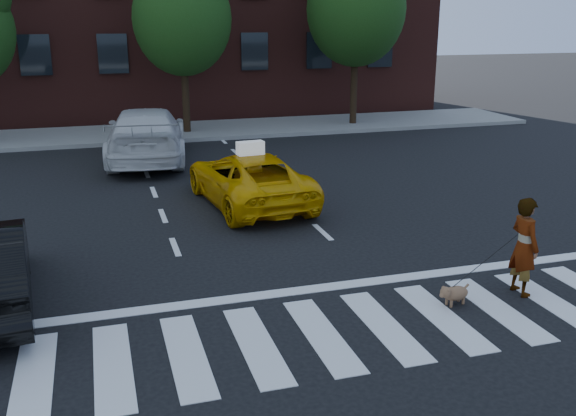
{
  "coord_description": "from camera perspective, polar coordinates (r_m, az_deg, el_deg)",
  "views": [
    {
      "loc": [
        -2.96,
        -8.02,
        4.55
      ],
      "look_at": [
        0.35,
        2.89,
        1.1
      ],
      "focal_mm": 40.0,
      "sensor_mm": 36.0,
      "label": 1
    }
  ],
  "objects": [
    {
      "name": "taxi_sign",
      "position": [
        15.55,
        -3.37,
        5.34
      ],
      "size": [
        0.68,
        0.35,
        0.32
      ],
      "primitive_type": "cube",
      "rotation": [
        0.0,
        0.0,
        3.25
      ],
      "color": "white",
      "rests_on": "taxi"
    },
    {
      "name": "crosswalk",
      "position": [
        9.68,
        3.04,
        -11.17
      ],
      "size": [
        13.0,
        2.4,
        0.01
      ],
      "primitive_type": "cube",
      "color": "silver",
      "rests_on": "ground"
    },
    {
      "name": "dog",
      "position": [
        10.84,
        14.49,
        -7.35
      ],
      "size": [
        0.61,
        0.32,
        0.35
      ],
      "rotation": [
        0.0,
        0.0,
        0.21
      ],
      "color": "#855F43",
      "rests_on": "ground"
    },
    {
      "name": "white_suv",
      "position": [
        21.19,
        -12.48,
        6.4
      ],
      "size": [
        3.08,
        6.14,
        1.71
      ],
      "primitive_type": "imported",
      "rotation": [
        0.0,
        0.0,
        3.02
      ],
      "color": "silver",
      "rests_on": "ground"
    },
    {
      "name": "taxi",
      "position": [
        15.92,
        -3.49,
        2.62
      ],
      "size": [
        2.63,
        4.87,
        1.3
      ],
      "primitive_type": "imported",
      "rotation": [
        0.0,
        0.0,
        3.25
      ],
      "color": "#D89B04",
      "rests_on": "ground"
    },
    {
      "name": "stop_line",
      "position": [
        11.04,
        0.2,
        -7.46
      ],
      "size": [
        12.0,
        0.3,
        0.01
      ],
      "primitive_type": "cube",
      "color": "silver",
      "rests_on": "ground"
    },
    {
      "name": "ground",
      "position": [
        9.68,
        3.04,
        -11.21
      ],
      "size": [
        120.0,
        120.0,
        0.0
      ],
      "primitive_type": "plane",
      "color": "black",
      "rests_on": "ground"
    },
    {
      "name": "woman",
      "position": [
        11.4,
        20.25,
        -3.21
      ],
      "size": [
        0.42,
        0.63,
        1.69
      ],
      "primitive_type": "imported",
      "rotation": [
        0.0,
        0.0,
        1.6
      ],
      "color": "#999999",
      "rests_on": "ground"
    },
    {
      "name": "tree_mid",
      "position": [
        25.26,
        -9.36,
        17.31
      ],
      "size": [
        3.69,
        3.69,
        7.1
      ],
      "color": "black",
      "rests_on": "ground"
    },
    {
      "name": "sidewalk_far",
      "position": [
        26.08,
        -10.19,
        6.69
      ],
      "size": [
        30.0,
        4.0,
        0.15
      ],
      "primitive_type": "cube",
      "color": "slate",
      "rests_on": "ground"
    }
  ]
}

